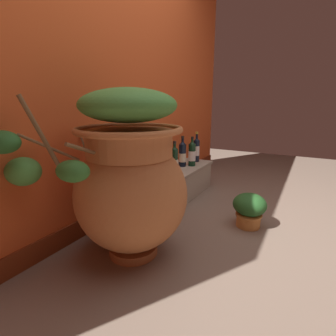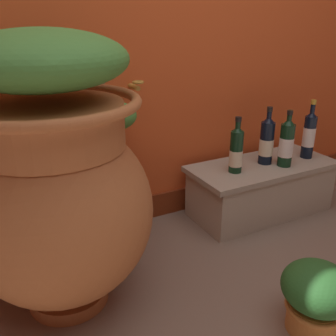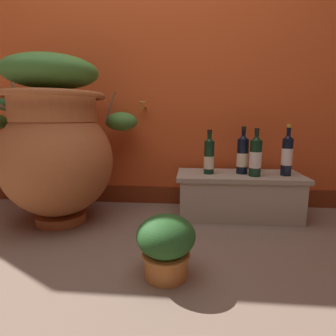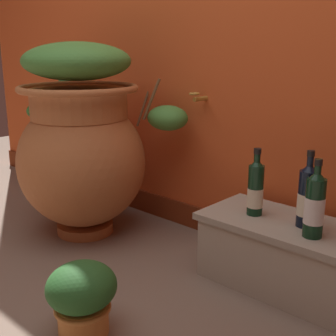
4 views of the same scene
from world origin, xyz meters
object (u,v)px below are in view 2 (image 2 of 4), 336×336
Objects in this scene: terracotta_urn at (53,181)px; wine_bottle_left at (309,134)px; wine_bottle_middle at (286,142)px; wine_bottle_back at (267,141)px; potted_shrub at (316,296)px; wine_bottle_right at (236,150)px.

wine_bottle_left is at bearing 6.88° from terracotta_urn.
wine_bottle_middle is at bearing -169.39° from wine_bottle_left.
wine_bottle_left is at bearing -8.26° from wine_bottle_back.
potted_shrub is (0.76, -0.60, -0.38)m from terracotta_urn.
potted_shrub is at bearing -38.09° from terracotta_urn.
wine_bottle_back is at bearing 6.49° from wine_bottle_right.
wine_bottle_back is at bearing 61.10° from potted_shrub.
wine_bottle_right reaches higher than potted_shrub.
wine_bottle_left is at bearing 10.61° from wine_bottle_middle.
wine_bottle_back is (-0.28, 0.04, -0.01)m from wine_bottle_left.
terracotta_urn is 3.44× the size of wine_bottle_middle.
wine_bottle_middle is at bearing -10.32° from wine_bottle_right.
wine_bottle_back is (-0.07, 0.08, -0.00)m from wine_bottle_middle.
wine_bottle_back is 1.17× the size of potted_shrub.
potted_shrub is (-0.52, -0.74, -0.29)m from wine_bottle_middle.
wine_bottle_right is at bearing 11.21° from terracotta_urn.
wine_bottle_back is at bearing 171.74° from wine_bottle_left.
potted_shrub is (-0.73, -0.78, -0.29)m from wine_bottle_left.
wine_bottle_back reaches higher than wine_bottle_middle.
terracotta_urn is at bearing 141.91° from potted_shrub.
terracotta_urn is at bearing -169.67° from wine_bottle_back.
wine_bottle_middle reaches higher than potted_shrub.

